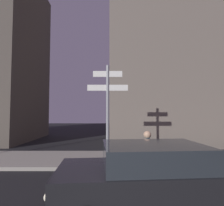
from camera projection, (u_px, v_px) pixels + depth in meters
name	position (u px, v px, depth m)	size (l,w,h in m)	color
sidewalk_kerb	(107.00, 159.00, 8.55)	(40.00, 3.08, 0.14)	gray
signpost	(108.00, 105.00, 7.63)	(1.63, 0.12, 3.92)	gray
car_side_parked	(150.00, 176.00, 4.05)	(4.05, 2.23, 1.46)	black
cyclist	(146.00, 161.00, 5.51)	(1.82, 0.33, 1.61)	black
building_right_block	(191.00, 10.00, 15.27)	(12.99, 7.05, 20.88)	#6B6056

